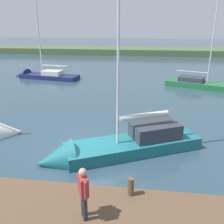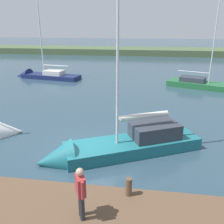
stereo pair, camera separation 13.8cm
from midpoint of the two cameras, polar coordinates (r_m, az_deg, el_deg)
The scene contains 8 objects.
ground_plane at distance 12.71m, azimuth -5.44°, elevation -8.83°, with size 200.00×200.00×0.00m, color #2D4756.
far_shoreline at distance 53.87m, azimuth 5.40°, elevation 13.23°, with size 180.00×8.00×2.40m, color #4C603D.
dock_pier at distance 8.67m, azimuth -13.63°, elevation -21.96°, with size 24.16×2.36×0.75m, color brown.
mooring_post_near at distance 8.41m, azimuth 4.38°, elevation -16.85°, with size 0.21×0.21×0.63m, color brown.
sailboat_outer_mooring at distance 30.58m, azimuth -15.72°, elevation 7.78°, with size 8.41×3.32×9.24m.
sailboat_near_dock at distance 12.20m, azimuth 0.96°, elevation -8.50°, with size 8.05×5.24×10.49m.
sailboat_behind_pier at distance 26.25m, azimuth 23.47°, elevation 5.08°, with size 8.73×5.04×10.52m.
person_on_dock at distance 7.26m, azimuth -6.68°, elevation -17.49°, with size 0.40×0.57×1.64m.
Camera 2 is at (-2.84, 10.81, 6.07)m, focal length 39.57 mm.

